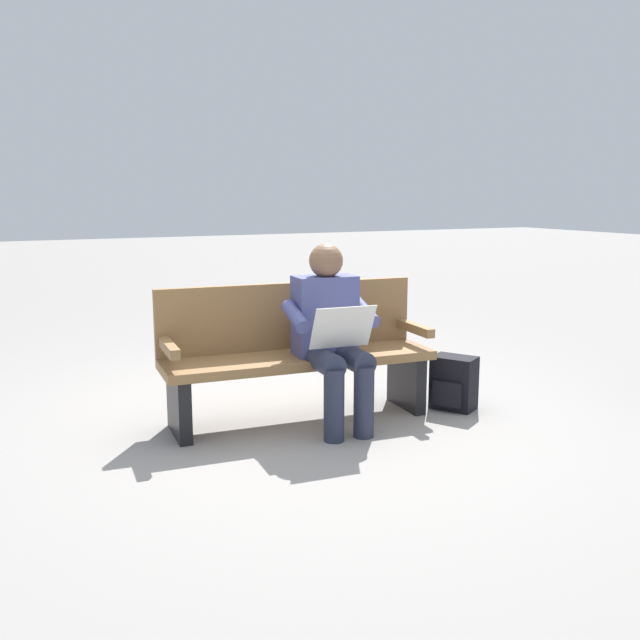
# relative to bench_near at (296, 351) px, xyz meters

# --- Properties ---
(ground_plane) EXTENTS (40.00, 40.00, 0.00)m
(ground_plane) POSITION_rel_bench_near_xyz_m (0.01, 0.07, -0.46)
(ground_plane) COLOR gray
(bench_near) EXTENTS (1.83, 0.62, 0.90)m
(bench_near) POSITION_rel_bench_near_xyz_m (0.00, 0.00, 0.00)
(bench_near) COLOR olive
(bench_near) RESTS_ON ground
(person_seated) EXTENTS (0.59, 0.59, 1.18)m
(person_seated) POSITION_rel_bench_near_xyz_m (-0.14, 0.24, 0.17)
(person_seated) COLOR #474C84
(person_seated) RESTS_ON ground
(backpack) EXTENTS (0.33, 0.35, 0.37)m
(backpack) POSITION_rel_bench_near_xyz_m (-1.07, 0.31, -0.28)
(backpack) COLOR black
(backpack) RESTS_ON ground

